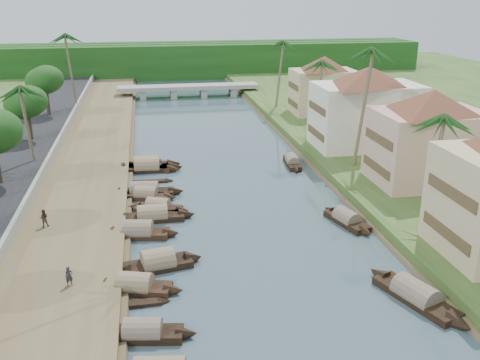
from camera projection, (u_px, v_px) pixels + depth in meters
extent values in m
plane|color=#3B4F59|center=(270.00, 272.00, 40.69)|extent=(220.00, 220.00, 0.00)
cube|color=brown|center=(80.00, 190.00, 56.46)|extent=(10.00, 180.00, 0.80)
cube|color=#27461C|center=(390.00, 169.00, 62.19)|extent=(16.00, 180.00, 1.20)
cube|color=gray|center=(37.00, 183.00, 55.44)|extent=(0.40, 180.00, 1.10)
cube|color=#133D10|center=(180.00, 63.00, 127.46)|extent=(120.00, 4.00, 8.00)
cube|color=#133D10|center=(178.00, 60.00, 132.10)|extent=(120.00, 4.00, 8.00)
cube|color=#133D10|center=(177.00, 58.00, 136.74)|extent=(120.00, 4.00, 8.00)
cube|color=gray|center=(188.00, 87.00, 106.80)|extent=(28.00, 4.00, 0.80)
cube|color=gray|center=(143.00, 94.00, 105.68)|extent=(1.20, 3.50, 1.80)
cube|color=gray|center=(173.00, 93.00, 106.67)|extent=(1.20, 3.50, 1.80)
cube|color=gray|center=(203.00, 92.00, 107.66)|extent=(1.20, 3.50, 1.80)
cube|color=gray|center=(233.00, 91.00, 108.66)|extent=(1.20, 3.50, 1.80)
cube|color=brown|center=(446.00, 232.00, 39.91)|extent=(0.10, 6.40, 0.90)
cube|color=brown|center=(451.00, 193.00, 38.84)|extent=(0.10, 6.40, 0.90)
cube|color=tan|center=(428.00, 147.00, 55.33)|extent=(11.00, 8.00, 7.50)
pyramid|color=brown|center=(434.00, 101.00, 53.70)|extent=(14.11, 14.11, 2.20)
cube|color=brown|center=(376.00, 167.00, 55.04)|extent=(0.10, 6.40, 0.90)
cube|color=brown|center=(379.00, 139.00, 54.03)|extent=(0.10, 6.40, 0.90)
cube|color=white|center=(366.00, 116.00, 68.06)|extent=(13.00, 8.00, 8.00)
pyramid|color=brown|center=(369.00, 75.00, 66.35)|extent=(15.59, 15.59, 2.20)
cube|color=brown|center=(316.00, 133.00, 67.65)|extent=(0.10, 6.40, 0.90)
cube|color=brown|center=(317.00, 108.00, 66.58)|extent=(0.10, 6.40, 0.90)
cube|color=tan|center=(323.00, 92.00, 86.95)|extent=(10.00, 7.00, 7.00)
pyramid|color=brown|center=(325.00, 63.00, 85.40)|extent=(12.62, 12.62, 2.20)
cube|color=brown|center=(293.00, 103.00, 86.70)|extent=(0.10, 5.60, 0.90)
cube|color=brown|center=(293.00, 86.00, 85.76)|extent=(0.10, 5.60, 0.90)
cube|color=black|center=(143.00, 336.00, 32.91)|extent=(5.11, 2.35, 0.70)
cone|color=black|center=(187.00, 334.00, 32.92)|extent=(1.63, 1.63, 1.57)
cone|color=black|center=(98.00, 335.00, 32.85)|extent=(1.63, 1.63, 1.57)
cylinder|color=gray|center=(143.00, 330.00, 32.78)|extent=(3.98, 2.23, 1.63)
cube|color=black|center=(135.00, 289.00, 38.04)|extent=(5.41, 3.16, 0.70)
cone|color=black|center=(174.00, 291.00, 37.69)|extent=(1.88, 1.93, 1.73)
cone|color=black|center=(97.00, 286.00, 38.33)|extent=(1.88, 1.93, 1.73)
cylinder|color=#8C7159|center=(135.00, 284.00, 37.91)|extent=(4.27, 2.87, 1.81)
cube|color=black|center=(158.00, 266.00, 41.22)|extent=(5.46, 2.99, 0.70)
cone|color=black|center=(194.00, 259.00, 42.19)|extent=(1.86, 2.06, 1.96)
cone|color=black|center=(121.00, 272.00, 40.20)|extent=(1.86, 2.06, 1.96)
cylinder|color=#8C7159|center=(158.00, 262.00, 41.09)|extent=(4.28, 2.82, 2.07)
cube|color=black|center=(139.00, 235.00, 46.52)|extent=(5.44, 2.74, 0.70)
cone|color=black|center=(172.00, 234.00, 46.50)|extent=(1.79, 1.91, 1.84)
cone|color=black|center=(105.00, 234.00, 46.49)|extent=(1.79, 1.91, 1.84)
cylinder|color=gray|center=(138.00, 231.00, 46.39)|extent=(4.24, 2.60, 1.93)
cube|color=black|center=(153.00, 218.00, 49.85)|extent=(5.85, 1.88, 0.70)
cone|color=black|center=(187.00, 215.00, 50.34)|extent=(1.69, 1.66, 1.84)
cone|color=black|center=(117.00, 220.00, 49.31)|extent=(1.69, 1.66, 1.84)
cylinder|color=#8C7159|center=(153.00, 214.00, 49.72)|extent=(4.47, 1.94, 1.91)
cube|color=black|center=(158.00, 210.00, 51.72)|extent=(4.82, 3.15, 0.70)
cone|color=black|center=(183.00, 211.00, 51.27)|extent=(1.77, 1.88, 1.66)
cone|color=black|center=(134.00, 207.00, 52.12)|extent=(1.77, 1.88, 1.66)
cylinder|color=#8C7159|center=(158.00, 206.00, 51.60)|extent=(3.84, 2.84, 1.75)
cube|color=black|center=(145.00, 193.00, 55.97)|extent=(6.19, 2.41, 0.70)
cone|color=black|center=(177.00, 192.00, 56.17)|extent=(1.88, 1.79, 1.81)
cone|color=black|center=(112.00, 193.00, 55.71)|extent=(1.88, 1.79, 1.81)
cylinder|color=gray|center=(144.00, 190.00, 55.84)|extent=(4.78, 2.34, 1.87)
cube|color=black|center=(146.00, 197.00, 54.92)|extent=(4.89, 2.82, 0.70)
cone|color=black|center=(171.00, 198.00, 54.60)|extent=(1.69, 1.71, 1.52)
cone|color=black|center=(122.00, 195.00, 55.19)|extent=(1.69, 1.71, 1.52)
cylinder|color=#8C7159|center=(146.00, 194.00, 54.79)|extent=(3.86, 2.56, 1.58)
cube|color=black|center=(147.00, 169.00, 63.44)|extent=(6.23, 2.40, 0.70)
cone|color=black|center=(176.00, 168.00, 63.82)|extent=(1.87, 1.98, 2.09)
cone|color=black|center=(118.00, 170.00, 63.01)|extent=(1.87, 1.98, 2.09)
cylinder|color=#8C7159|center=(147.00, 166.00, 63.31)|extent=(4.79, 2.42, 2.19)
cube|color=black|center=(149.00, 168.00, 63.97)|extent=(5.93, 3.94, 0.70)
cone|color=black|center=(174.00, 169.00, 63.15)|extent=(2.10, 2.01, 1.64)
cone|color=black|center=(125.00, 165.00, 64.74)|extent=(2.10, 2.01, 1.64)
cylinder|color=gray|center=(149.00, 165.00, 63.84)|extent=(4.72, 3.41, 1.68)
cube|color=black|center=(146.00, 167.00, 64.28)|extent=(6.25, 2.34, 0.70)
cone|color=black|center=(175.00, 164.00, 64.99)|extent=(1.87, 1.90, 2.00)
cone|color=black|center=(117.00, 168.00, 63.51)|extent=(1.87, 1.90, 2.00)
cylinder|color=#8C7159|center=(146.00, 164.00, 64.15)|extent=(4.80, 2.34, 2.08)
cube|color=black|center=(415.00, 299.00, 36.85)|extent=(4.01, 6.85, 0.70)
cone|color=black|center=(378.00, 275.00, 39.82)|extent=(2.22, 2.33, 1.90)
cone|color=black|center=(460.00, 325.00, 33.83)|extent=(2.22, 2.33, 1.90)
cylinder|color=gray|center=(416.00, 294.00, 36.72)|extent=(3.55, 5.41, 1.95)
cube|color=black|center=(347.00, 222.00, 49.06)|extent=(3.00, 5.36, 0.70)
cone|color=black|center=(329.00, 210.00, 51.43)|extent=(1.82, 1.82, 1.62)
cone|color=black|center=(367.00, 233.00, 46.64)|extent=(1.82, 1.82, 1.62)
cylinder|color=gray|center=(347.00, 218.00, 48.94)|extent=(2.72, 4.22, 1.69)
cube|color=black|center=(292.00, 164.00, 65.52)|extent=(1.92, 5.24, 0.70)
cone|color=black|center=(288.00, 156.00, 68.17)|extent=(1.45, 1.57, 1.49)
cone|color=black|center=(297.00, 170.00, 62.82)|extent=(1.45, 1.57, 1.49)
cylinder|color=gray|center=(292.00, 161.00, 65.40)|extent=(1.87, 4.04, 1.53)
cube|color=black|center=(137.00, 304.00, 36.36)|extent=(3.37, 0.85, 0.35)
cone|color=black|center=(165.00, 301.00, 36.73)|extent=(0.86, 0.77, 0.74)
cone|color=black|center=(109.00, 308.00, 35.99)|extent=(0.86, 0.77, 0.74)
cube|color=black|center=(150.00, 182.00, 59.60)|extent=(3.84, 0.79, 0.35)
cone|color=black|center=(170.00, 181.00, 59.95)|extent=(0.96, 0.77, 0.77)
cone|color=black|center=(131.00, 183.00, 59.25)|extent=(0.96, 0.77, 0.77)
cylinder|color=#70644A|center=(434.00, 166.00, 46.78)|extent=(0.89, 0.36, 9.05)
sphere|color=#184717|center=(440.00, 118.00, 45.32)|extent=(3.20, 3.20, 3.20)
cylinder|color=#70644A|center=(360.00, 108.00, 59.59)|extent=(1.65, 0.36, 13.27)
sphere|color=#184717|center=(365.00, 50.00, 57.45)|extent=(3.20, 3.20, 3.20)
cylinder|color=#70644A|center=(320.00, 96.00, 76.21)|extent=(0.36, 0.36, 9.75)
sphere|color=#184717|center=(322.00, 62.00, 74.65)|extent=(3.20, 3.20, 3.20)
cylinder|color=#70644A|center=(28.00, 125.00, 61.23)|extent=(0.87, 0.36, 8.70)
sphere|color=#184717|center=(23.00, 88.00, 59.84)|extent=(3.20, 3.20, 3.20)
cylinder|color=#70644A|center=(278.00, 74.00, 91.24)|extent=(1.41, 0.36, 11.05)
sphere|color=#184717|center=(279.00, 42.00, 89.46)|extent=(3.20, 3.20, 3.20)
cylinder|color=#70644A|center=(72.00, 71.00, 90.23)|extent=(1.13, 0.36, 12.09)
sphere|color=#184717|center=(68.00, 35.00, 88.28)|extent=(3.20, 3.20, 3.20)
cylinder|color=#443626|center=(30.00, 127.00, 71.15)|extent=(0.60, 0.60, 3.44)
ellipsoid|color=#133D10|center=(26.00, 103.00, 70.04)|extent=(4.91, 4.91, 4.03)
cylinder|color=#443626|center=(48.00, 103.00, 85.24)|extent=(0.60, 0.60, 3.80)
ellipsoid|color=#133D10|center=(45.00, 80.00, 84.03)|extent=(5.14, 5.14, 4.23)
cylinder|color=#443626|center=(389.00, 125.00, 72.97)|extent=(0.60, 0.60, 3.56)
ellipsoid|color=#133D10|center=(391.00, 100.00, 71.83)|extent=(4.22, 4.22, 3.47)
imported|color=#27282F|center=(69.00, 276.00, 37.15)|extent=(0.61, 0.50, 1.43)
imported|color=#382E27|center=(44.00, 218.00, 46.44)|extent=(0.84, 0.70, 1.59)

